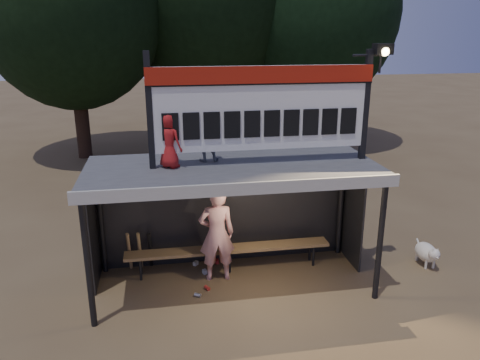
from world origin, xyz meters
name	(u,v)px	position (x,y,z in m)	size (l,w,h in m)	color
ground	(233,284)	(0.00, 0.00, 0.00)	(80.00, 80.00, 0.00)	brown
player	(217,234)	(-0.26, 0.25, 0.92)	(0.67, 0.44, 1.84)	white
child_a	(206,136)	(-0.42, 0.32, 2.77)	(0.44, 0.34, 0.90)	slate
child_b	(169,141)	(-1.06, 0.00, 2.78)	(0.45, 0.29, 0.92)	#A51919
dugout_shelter	(231,186)	(0.00, 0.24, 1.85)	(5.10, 2.08, 2.32)	#414144
scoreboard_assembly	(265,105)	(0.56, -0.01, 3.32)	(4.10, 0.27, 1.99)	black
bench	(229,250)	(0.00, 0.55, 0.43)	(4.00, 0.35, 0.48)	olive
tree_right	(319,12)	(5.00, 10.50, 5.19)	(6.08, 6.08, 8.72)	black
dog	(427,252)	(3.94, 0.06, 0.28)	(0.36, 0.81, 0.49)	silver
bats	(140,250)	(-1.71, 0.82, 0.43)	(0.48, 0.33, 0.84)	#9E7749
litter	(208,273)	(-0.43, 0.39, 0.04)	(0.78, 1.30, 0.08)	red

